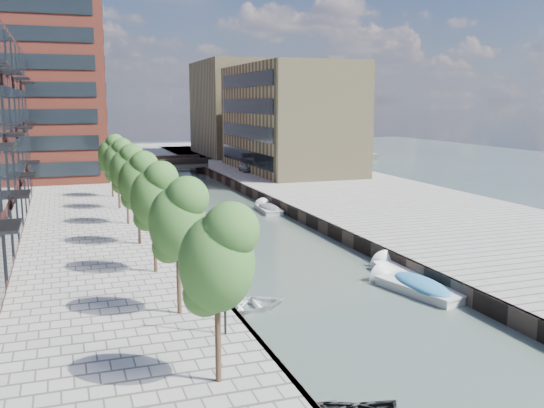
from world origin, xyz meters
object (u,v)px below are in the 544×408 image
tree_3 (137,179)px  motorboat_4 (268,209)px  sloop_3 (243,310)px  tree_5 (118,159)px  sloop_4 (146,205)px  bridge (159,164)px  sloop_2 (184,242)px  tree_2 (153,194)px  tree_6 (111,153)px  motorboat_2 (398,274)px  tree_1 (177,218)px  car (246,167)px  motorboat_3 (414,287)px  tree_4 (126,168)px  tree_0 (217,256)px

tree_3 → motorboat_4: (13.58, 13.73, -5.11)m
sloop_3 → tree_5: bearing=7.2°
tree_3 → sloop_4: tree_3 is taller
sloop_3 → sloop_4: (-0.47, 32.51, 0.00)m
bridge → sloop_2: (-4.91, -43.43, -1.39)m
tree_2 → tree_6: size_ratio=1.00×
motorboat_2 → motorboat_4: motorboat_2 is taller
tree_1 → car: tree_1 is taller
sloop_2 → motorboat_3: bearing=-125.1°
sloop_2 → car: bearing=-1.0°
tree_3 → sloop_2: size_ratio=1.48×
motorboat_2 → motorboat_3: bearing=-104.5°
motorboat_2 → car: size_ratio=1.58×
tree_6 → sloop_4: bearing=-6.6°
motorboat_2 → tree_6: bearing=114.9°
tree_4 → motorboat_2: tree_4 is taller
car → motorboat_2: bearing=-93.9°
tree_3 → motorboat_2: 17.53m
tree_3 → car: bearing=63.4°
car → tree_3: bearing=-114.9°
sloop_4 → motorboat_2: 31.74m
tree_0 → sloop_4: size_ratio=1.25×
tree_2 → bridge: bearing=81.1°
motorboat_2 → tree_0: bearing=-139.8°
tree_5 → sloop_3: 26.65m
tree_3 → motorboat_2: (14.00, -9.17, -5.20)m
sloop_3 → motorboat_3: bearing=-91.4°
tree_1 → tree_2: same height
motorboat_2 → motorboat_4: 22.90m
sloop_2 → motorboat_4: bearing=-21.5°
tree_0 → tree_4: 28.00m
sloop_2 → sloop_4: 17.08m
tree_2 → motorboat_2: 15.09m
motorboat_2 → motorboat_3: 2.93m
tree_5 → tree_2: bearing=-90.0°
bridge → tree_5: bearing=-104.4°
bridge → tree_2: size_ratio=2.18×
bridge → sloop_4: size_ratio=2.74×
tree_2 → tree_5: same height
sloop_3 → car: bearing=-17.6°
bridge → sloop_4: 26.94m
bridge → tree_4: size_ratio=2.18×
motorboat_4 → car: bearing=78.1°
tree_1 → tree_0: bearing=-90.0°
tree_2 → sloop_4: 28.32m
sloop_4 → motorboat_2: bearing=-177.6°
bridge → car: (10.00, -10.03, 0.23)m
tree_6 → sloop_3: size_ratio=1.35×
tree_2 → tree_3: bearing=90.0°
tree_2 → motorboat_2: tree_2 is taller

